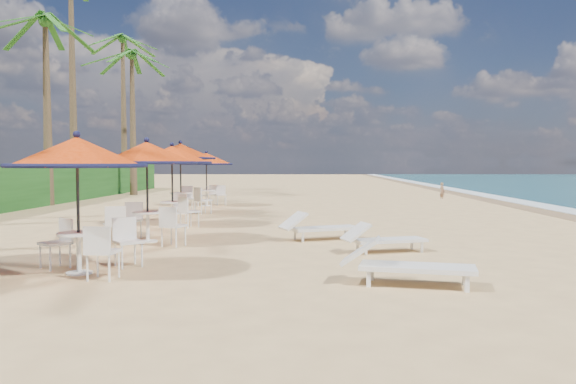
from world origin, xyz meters
The scene contains 14 objects.
ground centered at (0.00, 0.00, 0.00)m, with size 160.00×160.00×0.00m, color tan.
wetsand_band centered at (8.40, 10.00, 0.00)m, with size 1.40×140.00×0.02m, color olive.
station_0 centered at (-4.59, -0.42, 1.76)m, with size 2.30×2.30×2.40m.
station_1 centered at (-4.57, 3.31, 1.80)m, with size 2.36×2.36×2.46m.
station_2 centered at (-4.75, 6.77, 1.88)m, with size 2.37×2.37×2.47m.
station_3 centered at (-5.35, 10.64, 2.04)m, with size 2.57×2.64×2.68m.
station_4 centered at (-5.11, 14.41, 1.75)m, with size 2.29×2.31×2.39m.
lounger_near centered at (0.68, -1.16, 0.34)m, with size 2.09×1.03×0.72m.
lounger_mid centered at (0.76, 1.98, 0.30)m, with size 1.86×1.05×0.64m.
lounger_far centered at (-0.54, 3.82, 0.33)m, with size 2.02×1.34×0.70m.
palm_4 centered at (-12.12, 14.49, 7.51)m, with size 5.00×5.00×8.25m.
palm_6 centered at (-10.90, 22.59, 7.58)m, with size 5.00×5.00×8.33m.
palm_7 centered at (-12.64, 26.25, 9.20)m, with size 5.00×5.00×10.06m.
person centered at (6.13, 19.28, 0.45)m, with size 0.33×0.22×0.91m, color #896245.
Camera 1 is at (-0.78, -9.69, 1.87)m, focal length 35.00 mm.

